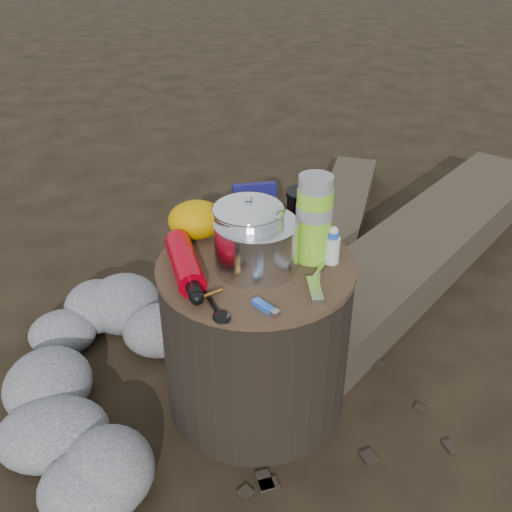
{
  "coord_description": "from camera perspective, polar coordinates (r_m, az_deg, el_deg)",
  "views": [
    {
      "loc": [
        -0.2,
        -1.23,
        1.24
      ],
      "look_at": [
        0.0,
        0.0,
        0.48
      ],
      "focal_mm": 41.29,
      "sensor_mm": 36.0,
      "label": 1
    }
  ],
  "objects": [
    {
      "name": "travel_mug",
      "position": [
        1.56,
        4.57,
        3.99
      ],
      "size": [
        0.09,
        0.09,
        0.13
      ],
      "primitive_type": "cylinder",
      "color": "black",
      "rests_on": "stump"
    },
    {
      "name": "stump",
      "position": [
        1.6,
        -0.0,
        -7.71
      ],
      "size": [
        0.5,
        0.5,
        0.46
      ],
      "primitive_type": "cylinder",
      "color": "black",
      "rests_on": "ground"
    },
    {
      "name": "squeeze_bottle",
      "position": [
        1.46,
        7.4,
        0.9
      ],
      "size": [
        0.04,
        0.04,
        0.09
      ],
      "primitive_type": "cylinder",
      "color": "silver",
      "rests_on": "stump"
    },
    {
      "name": "thermos",
      "position": [
        1.44,
        5.64,
        3.59
      ],
      "size": [
        0.09,
        0.09,
        0.22
      ],
      "primitive_type": "cylinder",
      "color": "#7FCB26",
      "rests_on": "stump"
    },
    {
      "name": "log_small",
      "position": [
        2.65,
        8.31,
        4.24
      ],
      "size": [
        0.63,
        1.07,
        0.09
      ],
      "primitive_type": "cube",
      "rotation": [
        0.0,
        0.0,
        -0.43
      ],
      "color": "#383025",
      "rests_on": "ground"
    },
    {
      "name": "ground",
      "position": [
        1.75,
        -0.0,
        -13.53
      ],
      "size": [
        60.0,
        60.0,
        0.0
      ],
      "primitive_type": "plane",
      "color": "black",
      "rests_on": "ground"
    },
    {
      "name": "camping_pot",
      "position": [
        1.43,
        -0.73,
        2.44
      ],
      "size": [
        0.17,
        0.17,
        0.17
      ],
      "primitive_type": "cylinder",
      "color": "white",
      "rests_on": "stump"
    },
    {
      "name": "stuff_sack",
      "position": [
        1.57,
        -5.82,
        3.52
      ],
      "size": [
        0.15,
        0.12,
        0.1
      ],
      "primitive_type": "ellipsoid",
      "color": "#BF8900",
      "rests_on": "stump"
    },
    {
      "name": "pot_grabber",
      "position": [
        1.45,
        6.15,
        -1.22
      ],
      "size": [
        0.08,
        0.12,
        0.01
      ],
      "primitive_type": null,
      "rotation": [
        0.0,
        0.0,
        -0.47
      ],
      "color": "silver",
      "rests_on": "stump"
    },
    {
      "name": "rock_ring",
      "position": [
        1.76,
        -14.12,
        -10.63
      ],
      "size": [
        0.4,
        0.88,
        0.17
      ],
      "primitive_type": null,
      "color": "slate",
      "rests_on": "ground"
    },
    {
      "name": "spork",
      "position": [
        1.33,
        -4.48,
        -4.18
      ],
      "size": [
        0.07,
        0.16,
        0.01
      ],
      "primitive_type": null,
      "rotation": [
        0.0,
        0.0,
        0.26
      ],
      "color": "black",
      "rests_on": "stump"
    },
    {
      "name": "lighter",
      "position": [
        1.31,
        0.73,
        -4.84
      ],
      "size": [
        0.06,
        0.07,
        0.01
      ],
      "primitive_type": "cube",
      "rotation": [
        0.0,
        0.0,
        0.57
      ],
      "color": "blue",
      "rests_on": "stump"
    },
    {
      "name": "multitool",
      "position": [
        1.36,
        5.72,
        -3.3
      ],
      "size": [
        0.04,
        0.1,
        0.01
      ],
      "primitive_type": "cube",
      "rotation": [
        0.0,
        0.0,
        -0.09
      ],
      "color": "silver",
      "rests_on": "stump"
    },
    {
      "name": "food_pouch",
      "position": [
        1.56,
        -0.12,
        4.48
      ],
      "size": [
        0.11,
        0.03,
        0.14
      ],
      "primitive_type": "cube",
      "rotation": [
        0.0,
        0.0,
        0.03
      ],
      "color": "#100E52",
      "rests_on": "stump"
    },
    {
      "name": "log_main",
      "position": [
        2.35,
        15.52,
        0.55
      ],
      "size": [
        1.63,
        1.48,
        0.16
      ],
      "primitive_type": "cube",
      "rotation": [
        0.0,
        0.0,
        -0.85
      ],
      "color": "#383025",
      "rests_on": "ground"
    },
    {
      "name": "fuel_bottle",
      "position": [
        1.42,
        -6.91,
        -0.69
      ],
      "size": [
        0.1,
        0.28,
        0.07
      ],
      "primitive_type": null,
      "rotation": [
        0.0,
        0.0,
        0.12
      ],
      "color": "#BC0012",
      "rests_on": "stump"
    },
    {
      "name": "foil_windscreen",
      "position": [
        1.42,
        -0.01,
        1.06
      ],
      "size": [
        0.2,
        0.2,
        0.12
      ],
      "primitive_type": "cylinder",
      "color": "silver",
      "rests_on": "stump"
    }
  ]
}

